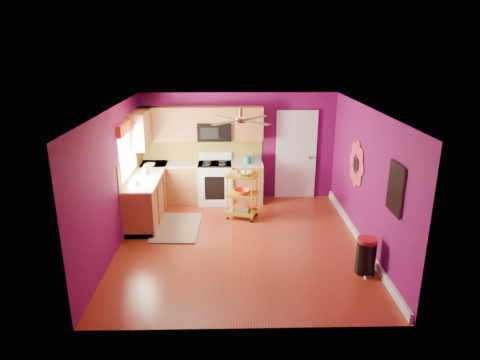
{
  "coord_description": "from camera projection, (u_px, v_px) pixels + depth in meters",
  "views": [
    {
      "loc": [
        -0.18,
        -7.24,
        3.6
      ],
      "look_at": [
        -0.01,
        0.4,
        1.11
      ],
      "focal_mm": 32.0,
      "sensor_mm": 36.0,
      "label": 1
    }
  ],
  "objects": [
    {
      "name": "soap_bottle_b",
      "position": [
        144.0,
        170.0,
        8.96
      ],
      "size": [
        0.14,
        0.14,
        0.18
      ],
      "primitive_type": "imported",
      "color": "white",
      "rests_on": "lower_cabinets"
    },
    {
      "name": "electric_range",
      "position": [
        215.0,
        182.0,
        9.9
      ],
      "size": [
        0.76,
        0.66,
        1.13
      ],
      "color": "white",
      "rests_on": "ground"
    },
    {
      "name": "ceiling_fan",
      "position": [
        241.0,
        120.0,
        7.48
      ],
      "size": [
        1.01,
        1.01,
        0.26
      ],
      "color": "#BF8C3F",
      "rests_on": "ground"
    },
    {
      "name": "panel_door",
      "position": [
        296.0,
        156.0,
        10.05
      ],
      "size": [
        0.95,
        0.11,
        2.15
      ],
      "color": "white",
      "rests_on": "ground"
    },
    {
      "name": "counter_cup",
      "position": [
        136.0,
        183.0,
        8.23
      ],
      "size": [
        0.13,
        0.13,
        0.1
      ],
      "primitive_type": "imported",
      "color": "white",
      "rests_on": "lower_cabinets"
    },
    {
      "name": "upper_cabinetry",
      "position": [
        183.0,
        126.0,
        9.48
      ],
      "size": [
        2.8,
        2.3,
        1.26
      ],
      "color": "brown",
      "rests_on": "ground"
    },
    {
      "name": "right_wall_art",
      "position": [
        372.0,
        174.0,
        7.28
      ],
      "size": [
        0.04,
        2.74,
        1.04
      ],
      "color": "black",
      "rests_on": "ground"
    },
    {
      "name": "room_envelope",
      "position": [
        243.0,
        159.0,
        7.49
      ],
      "size": [
        4.54,
        5.04,
        2.52
      ],
      "color": "#5B0A48",
      "rests_on": "ground"
    },
    {
      "name": "rolling_cart",
      "position": [
        242.0,
        194.0,
        8.97
      ],
      "size": [
        0.7,
        0.6,
        1.07
      ],
      "color": "gold",
      "rests_on": "ground"
    },
    {
      "name": "left_window",
      "position": [
        127.0,
        140.0,
        8.41
      ],
      "size": [
        0.08,
        1.35,
        1.08
      ],
      "color": "white",
      "rests_on": "ground"
    },
    {
      "name": "counter_dish",
      "position": [
        150.0,
        165.0,
        9.5
      ],
      "size": [
        0.24,
        0.24,
        0.06
      ],
      "primitive_type": "imported",
      "color": "white",
      "rests_on": "lower_cabinets"
    },
    {
      "name": "ground",
      "position": [
        241.0,
        243.0,
        8.0
      ],
      "size": [
        5.0,
        5.0,
        0.0
      ],
      "primitive_type": "plane",
      "color": "maroon",
      "rests_on": "ground"
    },
    {
      "name": "soap_bottle_a",
      "position": [
        144.0,
        172.0,
        8.81
      ],
      "size": [
        0.08,
        0.09,
        0.18
      ],
      "primitive_type": "imported",
      "color": "#EA3F72",
      "rests_on": "lower_cabinets"
    },
    {
      "name": "teal_kettle",
      "position": [
        247.0,
        160.0,
        9.73
      ],
      "size": [
        0.18,
        0.18,
        0.21
      ],
      "color": "teal",
      "rests_on": "lower_cabinets"
    },
    {
      "name": "toaster",
      "position": [
        256.0,
        158.0,
        9.86
      ],
      "size": [
        0.22,
        0.15,
        0.18
      ],
      "primitive_type": "cube",
      "color": "beige",
      "rests_on": "lower_cabinets"
    },
    {
      "name": "trash_can",
      "position": [
        366.0,
        256.0,
        6.89
      ],
      "size": [
        0.42,
        0.42,
        0.61
      ],
      "color": "black",
      "rests_on": "ground"
    },
    {
      "name": "lower_cabinets",
      "position": [
        179.0,
        190.0,
        9.56
      ],
      "size": [
        2.81,
        2.31,
        0.94
      ],
      "color": "brown",
      "rests_on": "ground"
    },
    {
      "name": "shag_rug",
      "position": [
        177.0,
        227.0,
        8.65
      ],
      "size": [
        0.95,
        1.5,
        0.02
      ],
      "primitive_type": "cube",
      "rotation": [
        0.0,
        0.0,
        -0.03
      ],
      "color": "black",
      "rests_on": "ground"
    }
  ]
}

